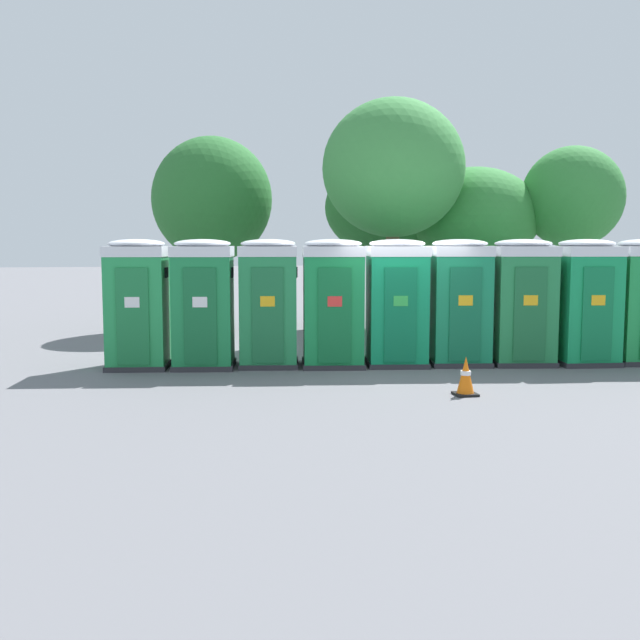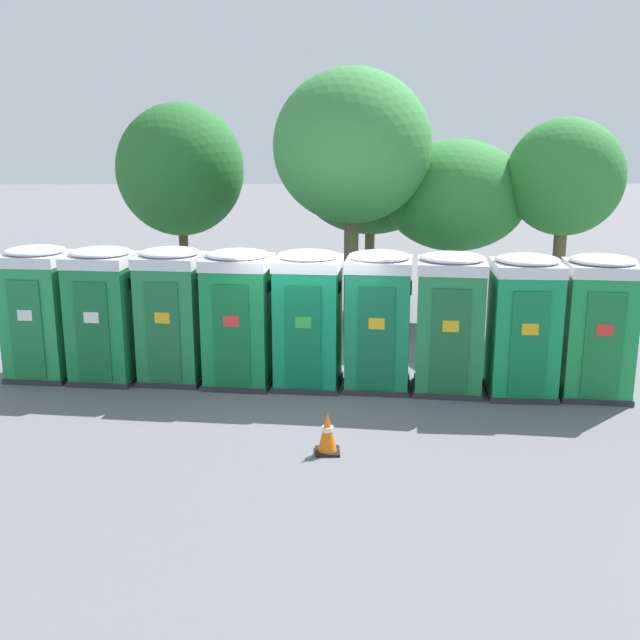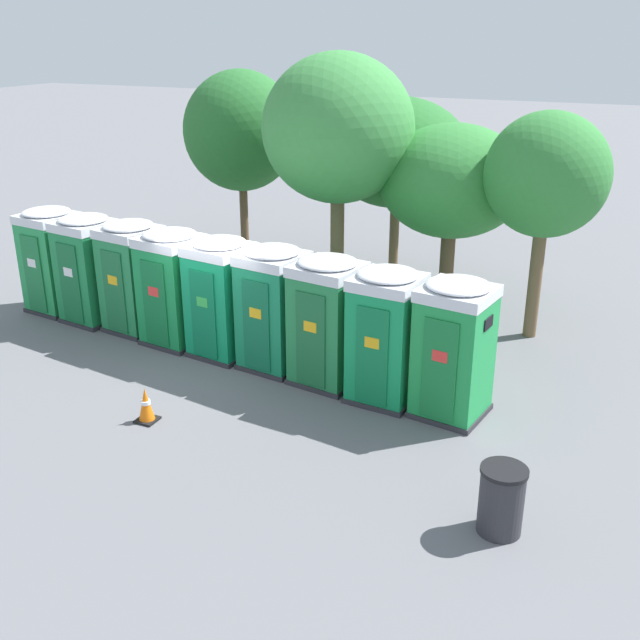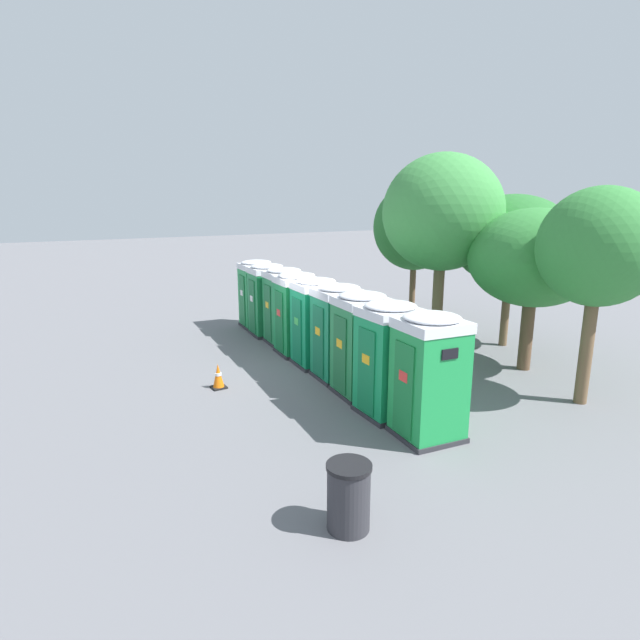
% 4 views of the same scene
% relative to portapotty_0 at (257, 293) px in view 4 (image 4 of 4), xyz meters
% --- Properties ---
extents(ground_plane, '(120.00, 120.00, 0.00)m').
position_rel_portapotty_0_xyz_m(ground_plane, '(5.10, -0.58, -1.28)').
color(ground_plane, slate).
extents(portapotty_0, '(1.31, 1.34, 2.54)m').
position_rel_portapotty_0_xyz_m(portapotty_0, '(0.00, 0.00, 0.00)').
color(portapotty_0, '#2D2D33').
rests_on(portapotty_0, ground).
extents(portapotty_1, '(1.34, 1.35, 2.54)m').
position_rel_portapotty_0_xyz_m(portapotty_1, '(1.27, -0.20, -0.00)').
color(portapotty_1, '#2D2D33').
rests_on(portapotty_1, ground).
extents(portapotty_2, '(1.33, 1.35, 2.54)m').
position_rel_portapotty_0_xyz_m(portapotty_2, '(2.56, -0.25, 0.00)').
color(portapotty_2, '#2D2D33').
rests_on(portapotty_2, ground).
extents(portapotty_3, '(1.37, 1.35, 2.54)m').
position_rel_portapotty_0_xyz_m(portapotty_3, '(3.82, -0.50, -0.00)').
color(portapotty_3, '#2D2D33').
rests_on(portapotty_3, ground).
extents(portapotty_4, '(1.36, 1.36, 2.54)m').
position_rel_portapotty_0_xyz_m(portapotty_4, '(5.10, -0.62, -0.00)').
color(portapotty_4, '#2D2D33').
rests_on(portapotty_4, ground).
extents(portapotty_5, '(1.35, 1.35, 2.54)m').
position_rel_portapotty_0_xyz_m(portapotty_5, '(6.38, -0.73, -0.00)').
color(portapotty_5, '#2D2D33').
rests_on(portapotty_5, ground).
extents(portapotty_6, '(1.39, 1.37, 2.54)m').
position_rel_portapotty_0_xyz_m(portapotty_6, '(7.65, -0.94, -0.00)').
color(portapotty_6, '#2D2D33').
rests_on(portapotty_6, ground).
extents(portapotty_7, '(1.29, 1.30, 2.54)m').
position_rel_portapotty_0_xyz_m(portapotty_7, '(8.91, -1.16, -0.00)').
color(portapotty_7, '#2D2D33').
rests_on(portapotty_7, ground).
extents(portapotty_8, '(1.38, 1.37, 2.54)m').
position_rel_portapotty_0_xyz_m(portapotty_8, '(10.20, -1.24, -0.00)').
color(portapotty_8, '#2D2D33').
rests_on(portapotty_8, ground).
extents(street_tree_0, '(3.35, 3.35, 5.40)m').
position_rel_portapotty_0_xyz_m(street_tree_0, '(1.73, 6.27, 2.37)').
color(street_tree_0, brown).
rests_on(street_tree_0, ground).
extents(street_tree_1, '(3.55, 3.55, 6.03)m').
position_rel_portapotty_0_xyz_m(street_tree_1, '(6.10, 3.20, 3.00)').
color(street_tree_1, brown).
rests_on(street_tree_1, ground).
extents(street_tree_2, '(2.61, 2.61, 4.95)m').
position_rel_portapotty_0_xyz_m(street_tree_2, '(10.89, 3.06, 2.32)').
color(street_tree_2, brown).
rests_on(street_tree_2, ground).
extents(street_tree_3, '(3.45, 3.45, 4.47)m').
position_rel_portapotty_0_xyz_m(street_tree_3, '(8.63, 4.10, 1.84)').
color(street_tree_3, brown).
rests_on(street_tree_3, ground).
extents(street_tree_4, '(3.73, 3.73, 4.87)m').
position_rel_portapotty_0_xyz_m(street_tree_4, '(6.73, 5.68, 2.16)').
color(street_tree_4, brown).
rests_on(street_tree_4, ground).
extents(trash_can, '(0.65, 0.65, 1.00)m').
position_rel_portapotty_0_xyz_m(trash_can, '(11.71, -4.27, -0.78)').
color(trash_can, '#2D2D33').
rests_on(trash_can, ground).
extents(traffic_cone, '(0.36, 0.36, 0.64)m').
position_rel_portapotty_0_xyz_m(traffic_cone, '(5.38, -3.72, -0.97)').
color(traffic_cone, black).
rests_on(traffic_cone, ground).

